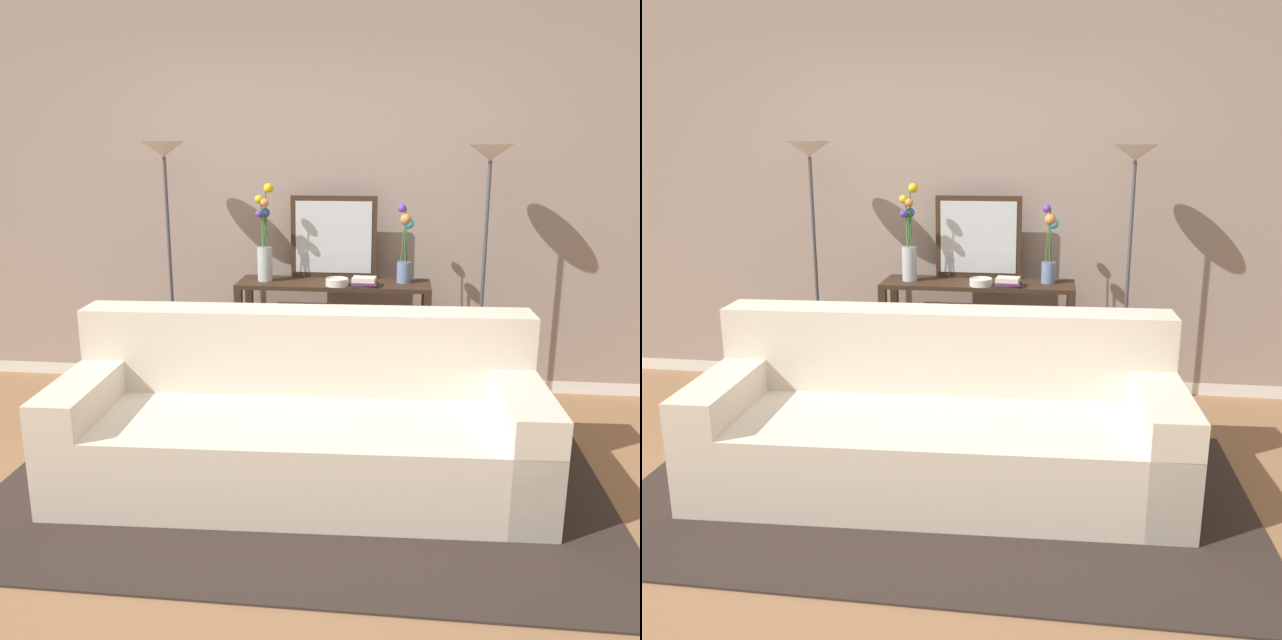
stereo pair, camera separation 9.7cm
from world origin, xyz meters
TOP-DOWN VIEW (x-y plane):
  - ground_plane at (0.00, 0.00)m, footprint 16.00×16.00m
  - back_wall at (0.00, 2.12)m, footprint 12.00×0.15m
  - area_rug at (0.23, 0.38)m, footprint 3.17×1.77m
  - couch at (0.23, 0.54)m, footprint 2.50×1.04m
  - console_table at (0.29, 1.72)m, footprint 1.29×0.38m
  - floor_lamp_left at (-0.83, 1.68)m, footprint 0.28×0.28m
  - floor_lamp_right at (1.27, 1.68)m, footprint 0.28×0.28m
  - wall_mirror at (0.28, 1.88)m, footprint 0.59×0.02m
  - vase_tall_flowers at (-0.17, 1.71)m, footprint 0.12×0.13m
  - vase_short_flowers at (0.76, 1.75)m, footprint 0.11×0.12m
  - fruit_bowl at (0.33, 1.60)m, footprint 0.15×0.15m
  - book_stack at (0.50, 1.61)m, footprint 0.20×0.17m
  - book_row_under_console at (-0.06, 1.72)m, footprint 0.36×0.18m

SIDE VIEW (x-z plane):
  - ground_plane at x=0.00m, z-range -0.02..0.00m
  - area_rug at x=0.23m, z-range 0.00..0.01m
  - book_row_under_console at x=-0.06m, z-range -0.01..0.12m
  - couch at x=0.23m, z-range -0.13..0.75m
  - console_table at x=0.29m, z-range 0.16..1.01m
  - fruit_bowl at x=0.33m, z-range 0.85..0.90m
  - book_stack at x=0.50m, z-range 0.85..0.91m
  - vase_short_flowers at x=0.76m, z-range 0.81..1.33m
  - vase_tall_flowers at x=-0.17m, z-range 0.77..1.42m
  - wall_mirror at x=0.28m, z-range 0.85..1.41m
  - floor_lamp_right at x=1.27m, z-range 0.50..2.26m
  - floor_lamp_left at x=-0.83m, z-range 0.51..2.28m
  - back_wall at x=0.00m, z-range 0.00..2.95m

